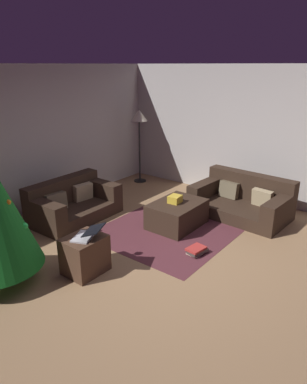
{
  "coord_description": "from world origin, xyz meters",
  "views": [
    {
      "loc": [
        -3.41,
        -2.45,
        2.58
      ],
      "look_at": [
        0.55,
        0.64,
        0.75
      ],
      "focal_mm": 32.83,
      "sensor_mm": 36.0,
      "label": 1
    }
  ],
  "objects_px": {
    "ottoman": "(177,214)",
    "laptop": "(87,234)",
    "side_table": "(85,255)",
    "gift_box": "(175,199)",
    "tv_remote": "(177,198)",
    "couch_right": "(243,200)",
    "couch_left": "(72,203)",
    "book_stack": "(197,251)",
    "corner_lamp": "(139,121)"
  },
  "relations": [
    {
      "from": "ottoman",
      "to": "laptop",
      "type": "xyz_separation_m",
      "value": [
        -1.88,
        0.1,
        0.34
      ]
    },
    {
      "from": "side_table",
      "to": "gift_box",
      "type": "bearing_deg",
      "value": -3.55
    },
    {
      "from": "ottoman",
      "to": "tv_remote",
      "type": "height_order",
      "value": "tv_remote"
    },
    {
      "from": "couch_right",
      "to": "ottoman",
      "type": "distance_m",
      "value": 1.32
    },
    {
      "from": "couch_right",
      "to": "side_table",
      "type": "distance_m",
      "value": 3.16
    },
    {
      "from": "couch_left",
      "to": "side_table",
      "type": "height_order",
      "value": "couch_left"
    },
    {
      "from": "side_table",
      "to": "ottoman",
      "type": "bearing_deg",
      "value": -4.51
    },
    {
      "from": "couch_left",
      "to": "ottoman",
      "type": "distance_m",
      "value": 1.88
    },
    {
      "from": "tv_remote",
      "to": "gift_box",
      "type": "bearing_deg",
      "value": -149.28
    },
    {
      "from": "tv_remote",
      "to": "laptop",
      "type": "bearing_deg",
      "value": -171.16
    },
    {
      "from": "ottoman",
      "to": "side_table",
      "type": "xyz_separation_m",
      "value": [
        -1.91,
        0.15,
        0.04
      ]
    },
    {
      "from": "couch_left",
      "to": "book_stack",
      "type": "bearing_deg",
      "value": 94.39
    },
    {
      "from": "ottoman",
      "to": "gift_box",
      "type": "distance_m",
      "value": 0.27
    },
    {
      "from": "couch_right",
      "to": "corner_lamp",
      "type": "xyz_separation_m",
      "value": [
        0.32,
        2.71,
        1.14
      ]
    },
    {
      "from": "gift_box",
      "to": "laptop",
      "type": "relative_size",
      "value": 0.44
    },
    {
      "from": "couch_left",
      "to": "gift_box",
      "type": "distance_m",
      "value": 1.85
    },
    {
      "from": "ottoman",
      "to": "tv_remote",
      "type": "xyz_separation_m",
      "value": [
        0.15,
        0.1,
        0.22
      ]
    },
    {
      "from": "gift_box",
      "to": "laptop",
      "type": "xyz_separation_m",
      "value": [
        -1.86,
        0.07,
        0.07
      ]
    },
    {
      "from": "couch_right",
      "to": "side_table",
      "type": "xyz_separation_m",
      "value": [
        -3.06,
        0.81,
        -0.01
      ]
    },
    {
      "from": "couch_left",
      "to": "laptop",
      "type": "bearing_deg",
      "value": 55.46
    },
    {
      "from": "side_table",
      "to": "book_stack",
      "type": "distance_m",
      "value": 1.6
    },
    {
      "from": "book_stack",
      "to": "couch_left",
      "type": "bearing_deg",
      "value": 95.85
    },
    {
      "from": "gift_box",
      "to": "laptop",
      "type": "height_order",
      "value": "laptop"
    },
    {
      "from": "corner_lamp",
      "to": "laptop",
      "type": "bearing_deg",
      "value": -149.81
    },
    {
      "from": "side_table",
      "to": "corner_lamp",
      "type": "bearing_deg",
      "value": 29.38
    },
    {
      "from": "gift_box",
      "to": "laptop",
      "type": "distance_m",
      "value": 1.86
    },
    {
      "from": "couch_right",
      "to": "tv_remote",
      "type": "bearing_deg",
      "value": 56.18
    },
    {
      "from": "couch_left",
      "to": "side_table",
      "type": "relative_size",
      "value": 2.99
    },
    {
      "from": "laptop",
      "to": "book_stack",
      "type": "xyz_separation_m",
      "value": [
        1.27,
        -0.87,
        -0.5
      ]
    },
    {
      "from": "side_table",
      "to": "book_stack",
      "type": "xyz_separation_m",
      "value": [
        1.29,
        -0.92,
        -0.2
      ]
    },
    {
      "from": "couch_left",
      "to": "gift_box",
      "type": "bearing_deg",
      "value": 115.74
    },
    {
      "from": "couch_left",
      "to": "ottoman",
      "type": "bearing_deg",
      "value": 115.9
    },
    {
      "from": "side_table",
      "to": "couch_left",
      "type": "bearing_deg",
      "value": 55.48
    },
    {
      "from": "side_table",
      "to": "corner_lamp",
      "type": "height_order",
      "value": "corner_lamp"
    },
    {
      "from": "couch_right",
      "to": "couch_left",
      "type": "bearing_deg",
      "value": 44.25
    },
    {
      "from": "couch_left",
      "to": "tv_remote",
      "type": "relative_size",
      "value": 9.73
    },
    {
      "from": "couch_left",
      "to": "couch_right",
      "type": "distance_m",
      "value": 3.07
    },
    {
      "from": "couch_left",
      "to": "tv_remote",
      "type": "bearing_deg",
      "value": 121.41
    },
    {
      "from": "laptop",
      "to": "book_stack",
      "type": "distance_m",
      "value": 1.62
    },
    {
      "from": "tv_remote",
      "to": "corner_lamp",
      "type": "xyz_separation_m",
      "value": [
        1.32,
        1.95,
        0.97
      ]
    },
    {
      "from": "gift_box",
      "to": "couch_left",
      "type": "bearing_deg",
      "value": 117.2
    },
    {
      "from": "couch_right",
      "to": "side_table",
      "type": "bearing_deg",
      "value": 78.57
    },
    {
      "from": "corner_lamp",
      "to": "book_stack",
      "type": "bearing_deg",
      "value": -126.47
    },
    {
      "from": "couch_right",
      "to": "gift_box",
      "type": "xyz_separation_m",
      "value": [
        -1.17,
        0.69,
        0.22
      ]
    },
    {
      "from": "book_stack",
      "to": "corner_lamp",
      "type": "relative_size",
      "value": 0.2
    },
    {
      "from": "corner_lamp",
      "to": "side_table",
      "type": "bearing_deg",
      "value": -150.62
    },
    {
      "from": "gift_box",
      "to": "corner_lamp",
      "type": "xyz_separation_m",
      "value": [
        1.49,
        2.02,
        0.92
      ]
    },
    {
      "from": "gift_box",
      "to": "corner_lamp",
      "type": "height_order",
      "value": "corner_lamp"
    },
    {
      "from": "couch_right",
      "to": "laptop",
      "type": "xyz_separation_m",
      "value": [
        -3.03,
        0.76,
        0.29
      ]
    },
    {
      "from": "ottoman",
      "to": "gift_box",
      "type": "bearing_deg",
      "value": 124.98
    }
  ]
}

